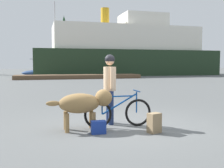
{
  "coord_description": "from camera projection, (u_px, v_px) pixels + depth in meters",
  "views": [
    {
      "loc": [
        -1.99,
        -6.12,
        1.54
      ],
      "look_at": [
        -0.17,
        0.52,
        1.01
      ],
      "focal_mm": 42.41,
      "sensor_mm": 36.0,
      "label": 1
    }
  ],
  "objects": [
    {
      "name": "ground_plane",
      "position": [
        124.0,
        126.0,
        6.53
      ],
      "size": [
        160.0,
        160.0,
        0.0
      ],
      "primitive_type": "plane",
      "color": "#595B5B"
    },
    {
      "name": "bicycle",
      "position": [
        118.0,
        112.0,
        6.38
      ],
      "size": [
        1.68,
        0.44,
        0.89
      ],
      "color": "black",
      "rests_on": "ground_plane"
    },
    {
      "name": "person_cyclist",
      "position": [
        110.0,
        82.0,
        6.71
      ],
      "size": [
        0.32,
        0.53,
        1.77
      ],
      "color": "navy",
      "rests_on": "ground_plane"
    },
    {
      "name": "dog",
      "position": [
        84.0,
        103.0,
        6.12
      ],
      "size": [
        1.53,
        0.54,
        0.94
      ],
      "color": "olive",
      "rests_on": "ground_plane"
    },
    {
      "name": "backpack",
      "position": [
        154.0,
        123.0,
        5.89
      ],
      "size": [
        0.33,
        0.28,
        0.44
      ],
      "primitive_type": "cube",
      "rotation": [
        0.0,
        0.0,
        0.34
      ],
      "color": "#8C7251",
      "rests_on": "ground_plane"
    },
    {
      "name": "handbag_pannier",
      "position": [
        98.0,
        127.0,
        5.82
      ],
      "size": [
        0.33,
        0.19,
        0.28
      ],
      "primitive_type": "cube",
      "rotation": [
        0.0,
        0.0,
        -0.03
      ],
      "color": "navy",
      "rests_on": "ground_plane"
    },
    {
      "name": "dock_pier",
      "position": [
        79.0,
        77.0,
        27.66
      ],
      "size": [
        12.86,
        2.71,
        0.4
      ],
      "primitive_type": "cube",
      "color": "brown",
      "rests_on": "ground_plane"
    },
    {
      "name": "ferry_boat",
      "position": [
        126.0,
        52.0,
        36.26
      ],
      "size": [
        24.32,
        7.8,
        8.9
      ],
      "color": "#1E331E",
      "rests_on": "ground_plane"
    },
    {
      "name": "sailboat_moored",
      "position": [
        56.0,
        72.0,
        32.09
      ],
      "size": [
        7.91,
        2.21,
        8.99
      ],
      "color": "navy",
      "rests_on": "ground_plane"
    },
    {
      "name": "pine_tree_center",
      "position": [
        64.0,
        38.0,
        45.91
      ],
      "size": [
        3.91,
        3.91,
        9.85
      ],
      "color": "#4C331E",
      "rests_on": "ground_plane"
    },
    {
      "name": "pine_tree_far_right",
      "position": [
        132.0,
        38.0,
        48.06
      ],
      "size": [
        3.45,
        3.45,
        9.48
      ],
      "color": "#4C331E",
      "rests_on": "ground_plane"
    }
  ]
}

